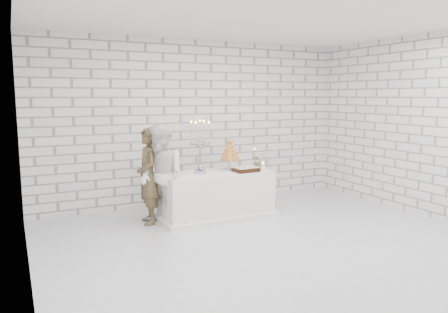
# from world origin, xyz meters

# --- Properties ---
(ground) EXTENTS (6.00, 5.00, 0.01)m
(ground) POSITION_xyz_m (0.00, 0.00, 0.00)
(ground) COLOR silver
(ground) RESTS_ON ground
(ceiling) EXTENTS (6.00, 5.00, 0.01)m
(ceiling) POSITION_xyz_m (0.00, 0.00, 3.00)
(ceiling) COLOR white
(ceiling) RESTS_ON ground
(wall_back) EXTENTS (6.00, 0.01, 3.00)m
(wall_back) POSITION_xyz_m (0.00, 2.50, 1.50)
(wall_back) COLOR white
(wall_back) RESTS_ON ground
(wall_front) EXTENTS (6.00, 0.01, 3.00)m
(wall_front) POSITION_xyz_m (0.00, -2.50, 1.50)
(wall_front) COLOR white
(wall_front) RESTS_ON ground
(wall_left) EXTENTS (0.01, 5.00, 3.00)m
(wall_left) POSITION_xyz_m (-3.00, 0.00, 1.50)
(wall_left) COLOR white
(wall_left) RESTS_ON ground
(wall_right) EXTENTS (0.01, 5.00, 3.00)m
(wall_right) POSITION_xyz_m (3.00, 0.00, 1.50)
(wall_right) COLOR white
(wall_right) RESTS_ON ground
(cake_table) EXTENTS (1.80, 0.80, 0.75)m
(cake_table) POSITION_xyz_m (-0.13, 1.37, 0.38)
(cake_table) COLOR white
(cake_table) RESTS_ON ground
(groom) EXTENTS (0.40, 0.57, 1.51)m
(groom) POSITION_xyz_m (-1.22, 1.53, 0.75)
(groom) COLOR #3D301D
(groom) RESTS_ON ground
(bride) EXTENTS (0.81, 0.91, 1.58)m
(bride) POSITION_xyz_m (-1.09, 1.29, 0.79)
(bride) COLOR white
(bride) RESTS_ON ground
(candelabra) EXTENTS (0.37, 0.37, 0.87)m
(candelabra) POSITION_xyz_m (-0.39, 1.41, 1.18)
(candelabra) COLOR #9B9BA5
(candelabra) RESTS_ON cake_table
(croquembouche) EXTENTS (0.40, 0.40, 0.53)m
(croquembouche) POSITION_xyz_m (0.19, 1.49, 1.01)
(croquembouche) COLOR #B8702D
(croquembouche) RESTS_ON cake_table
(chocolate_cake) EXTENTS (0.41, 0.30, 0.08)m
(chocolate_cake) POSITION_xyz_m (0.34, 1.20, 0.79)
(chocolate_cake) COLOR black
(chocolate_cake) RESTS_ON cake_table
(pillar_candle) EXTENTS (0.09, 0.09, 0.12)m
(pillar_candle) POSITION_xyz_m (0.66, 1.20, 0.81)
(pillar_candle) COLOR white
(pillar_candle) RESTS_ON cake_table
(extra_taper) EXTENTS (0.07, 0.07, 0.32)m
(extra_taper) POSITION_xyz_m (0.68, 1.51, 0.91)
(extra_taper) COLOR #C4B48E
(extra_taper) RESTS_ON cake_table
(flowers) EXTENTS (0.26, 0.23, 0.28)m
(flowers) POSITION_xyz_m (0.65, 1.32, 0.89)
(flowers) COLOR olive
(flowers) RESTS_ON cake_table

